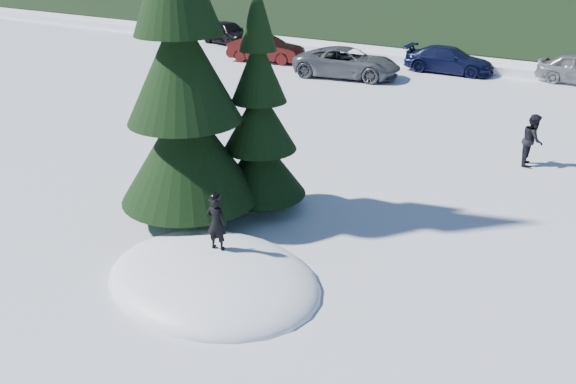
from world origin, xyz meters
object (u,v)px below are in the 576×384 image
Objects in this scene: spruce_short at (260,126)px; adult_0 at (532,140)px; car_2 at (347,63)px; car_1 at (266,49)px; car_0 at (228,32)px; child_skier at (216,223)px; spruce_tall at (183,81)px; car_3 at (449,60)px.

spruce_short is 8.47m from adult_0.
car_2 is (-5.41, 14.35, -1.39)m from spruce_short.
spruce_short is at bearing -156.66° from car_1.
car_0 is at bearing 56.91° from car_2.
child_skier reaches higher than adult_0.
car_1 is at bearing -68.32° from child_skier.
spruce_tall is 2.11m from spruce_short.
car_0 is at bearing 85.58° from car_3.
car_3 is at bearing -94.62° from child_skier.
spruce_tall is 19.78m from car_3.
spruce_short reaches higher than car_1.
car_0 is 14.99m from car_3.
child_skier is at bearing -174.90° from car_3.
spruce_short reaches higher than car_2.
spruce_tall is 16.57m from car_2.
spruce_short reaches higher than adult_0.
child_skier is at bearing -171.04° from car_2.
spruce_short is at bearing 54.46° from spruce_tall.
adult_0 is at bearing 54.86° from spruce_short.
car_0 is at bearing 46.46° from adult_0.
spruce_short is 3.49× the size of adult_0.
adult_0 is 0.35× the size of car_3.
car_1 is at bearing 120.88° from spruce_tall.
car_0 is (-15.63, 20.18, -2.58)m from spruce_tall.
spruce_short is at bearing -126.31° from car_0.
adult_0 is at bearing -123.36° from child_skier.
adult_0 is (3.80, 9.65, -0.27)m from child_skier.
spruce_short is 15.40m from car_2.
child_skier is at bearing 144.07° from adult_0.
car_2 is (-10.22, 7.51, -0.05)m from adult_0.
child_skier is 0.26× the size of car_0.
car_0 is at bearing 127.75° from spruce_tall.
spruce_tall is at bearing -130.07° from car_0.
car_1 is 0.83× the size of car_2.
car_1 reaches higher than car_3.
spruce_short reaches higher than car_0.
car_0 reaches higher than car_1.
car_2 is 5.36m from car_3.
spruce_tall is 2.02× the size of car_1.
car_1 is at bearing 104.92° from car_3.
car_0 is at bearing -62.60° from child_skier.
child_skier is 0.27× the size of car_1.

